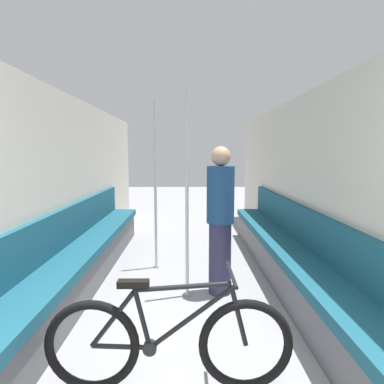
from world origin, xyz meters
TOP-DOWN VIEW (x-y plane):
  - wall_left at (-1.47, 3.02)m, footprint 0.10×9.24m
  - wall_right at (1.47, 3.02)m, footprint 0.10×9.24m
  - bench_seat_row_left at (-1.22, 3.15)m, footprint 0.46×5.14m
  - bench_seat_row_right at (1.22, 3.15)m, footprint 0.46×5.14m
  - bicycle at (-0.10, 1.44)m, footprint 1.62×0.46m
  - grab_pole_near at (0.02, 2.93)m, footprint 0.08×0.08m
  - grab_pole_far at (-0.40, 3.87)m, footprint 0.08×0.08m
  - passenger_standing at (0.38, 3.01)m, footprint 0.30×0.30m

SIDE VIEW (x-z plane):
  - bench_seat_row_left at x=-1.22m, z-range -0.15..0.78m
  - bench_seat_row_right at x=1.22m, z-range -0.15..0.78m
  - bicycle at x=-0.10m, z-range -0.07..0.73m
  - passenger_standing at x=0.38m, z-range 0.03..1.65m
  - grab_pole_near at x=0.02m, z-range -0.03..2.22m
  - grab_pole_far at x=-0.40m, z-range -0.03..2.22m
  - wall_left at x=-1.47m, z-range 0.00..2.27m
  - wall_right at x=1.47m, z-range 0.00..2.27m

